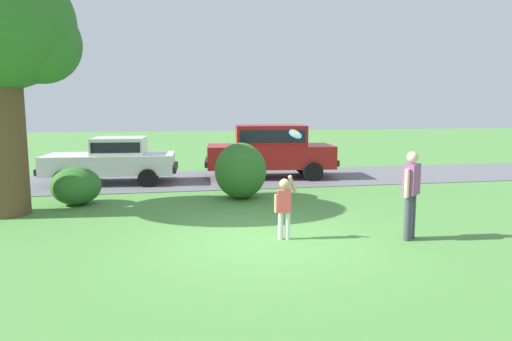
% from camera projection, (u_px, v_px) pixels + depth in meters
% --- Properties ---
extents(ground_plane, '(80.00, 80.00, 0.00)m').
position_uv_depth(ground_plane, '(266.00, 240.00, 9.08)').
color(ground_plane, '#518E42').
extents(driveway_strip, '(28.00, 4.40, 0.02)m').
position_uv_depth(driveway_strip, '(221.00, 179.00, 16.59)').
color(driveway_strip, slate).
rests_on(driveway_strip, ground).
extents(shrub_near_tree, '(1.30, 1.22, 1.01)m').
position_uv_depth(shrub_near_tree, '(76.00, 186.00, 12.30)').
color(shrub_near_tree, '#33702B').
rests_on(shrub_near_tree, ground).
extents(shrub_centre_left, '(1.45, 1.55, 1.58)m').
position_uv_depth(shrub_centre_left, '(241.00, 171.00, 13.12)').
color(shrub_centre_left, '#33702B').
rests_on(shrub_centre_left, ground).
extents(parked_sedan, '(4.50, 2.30, 1.56)m').
position_uv_depth(parked_sedan, '(113.00, 159.00, 15.63)').
color(parked_sedan, white).
rests_on(parked_sedan, ground).
extents(parked_suv, '(4.86, 2.45, 1.92)m').
position_uv_depth(parked_suv, '(270.00, 148.00, 16.82)').
color(parked_suv, maroon).
rests_on(parked_suv, ground).
extents(child_thrower, '(0.47, 0.23, 1.29)m').
position_uv_depth(child_thrower, '(284.00, 204.00, 9.07)').
color(child_thrower, white).
rests_on(child_thrower, ground).
extents(frisbee, '(0.32, 0.25, 0.26)m').
position_uv_depth(frisbee, '(295.00, 134.00, 9.60)').
color(frisbee, '#337FDB').
extents(adult_onlooker, '(0.43, 0.40, 1.74)m').
position_uv_depth(adult_onlooker, '(411.00, 190.00, 9.02)').
color(adult_onlooker, '#3F3F4C').
rests_on(adult_onlooker, ground).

